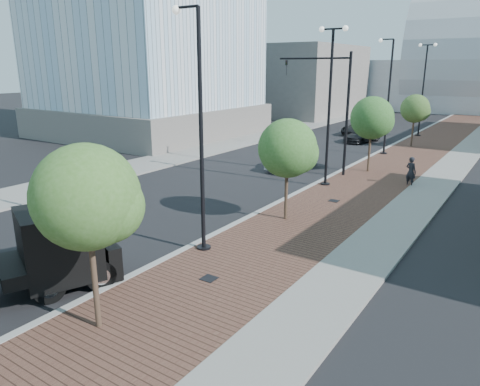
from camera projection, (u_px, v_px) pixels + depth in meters
The scene contains 22 objects.
sidewalk at pixel (436, 147), 40.29m from camera, with size 7.00×140.00×0.12m, color #4C2D23.
concrete_strip at pixel (469, 150), 38.84m from camera, with size 2.40×140.00×0.13m, color slate.
curb at pixel (396, 143), 42.16m from camera, with size 0.30×140.00×0.14m, color gray.
west_sidewalk at pixel (276, 133), 49.11m from camera, with size 4.00×140.00×0.12m, color slate.
white_sedan at pixel (292, 159), 31.79m from camera, with size 1.60×4.58×1.51m, color silver.
dark_car_mid at pixel (358, 128), 47.88m from camera, with size 2.26×4.91×1.36m, color black.
dark_car_far at pixel (362, 135), 43.22m from camera, with size 1.88×4.62×1.34m, color black.
pedestrian at pixel (411, 172), 27.11m from camera, with size 0.68×0.45×1.87m, color black.
streetlight_1 at pixel (199, 143), 16.75m from camera, with size 1.44×0.56×9.21m.
streetlight_2 at pixel (329, 107), 26.15m from camera, with size 1.72×0.56×9.28m.
streetlight_3 at pixel (387, 102), 35.93m from camera, with size 1.44×0.56×9.21m.
streetlight_4 at pixel (423, 89), 45.33m from camera, with size 1.72×0.56×9.28m.
traffic_mast at pixel (335, 100), 28.98m from camera, with size 5.09×0.20×8.00m.
tree_0 at pixel (88, 198), 11.49m from camera, with size 2.79×2.79×5.28m.
tree_1 at pixel (289, 149), 20.38m from camera, with size 2.71×2.71×4.86m.
tree_2 at pixel (373, 118), 29.90m from camera, with size 2.87×2.87×5.21m.
tree_3 at pixel (416, 109), 39.57m from camera, with size 2.52×2.50×4.73m.
tower_podium at pixel (151, 120), 48.21m from camera, with size 19.00×19.00×3.00m, color #68635E.
convention_center at pixel (459, 72), 77.56m from camera, with size 50.00×30.00×50.00m.
commercial_block_nw at pixel (301, 80), 67.49m from camera, with size 14.00×20.00×10.00m, color slate.
utility_cover_1 at pixel (209, 278), 15.29m from camera, with size 0.50×0.50×0.02m, color black.
utility_cover_2 at pixel (334, 201), 24.08m from camera, with size 0.50×0.50×0.02m, color black.
Camera 1 is at (11.01, -2.96, 7.14)m, focal length 33.47 mm.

